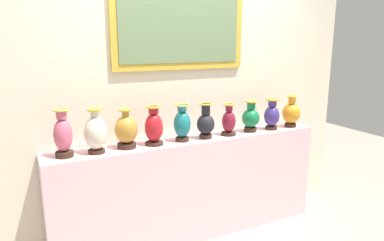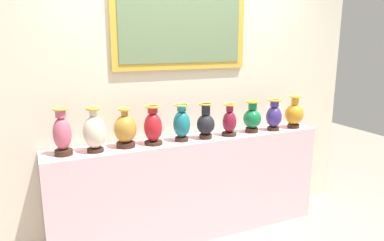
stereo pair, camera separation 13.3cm
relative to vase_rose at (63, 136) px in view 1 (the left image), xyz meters
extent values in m
plane|color=gray|center=(1.10, 0.02, -1.13)|extent=(9.79, 9.79, 0.00)
cube|color=beige|center=(1.10, 0.02, -0.65)|extent=(2.57, 0.35, 0.96)
cube|color=beige|center=(1.10, 0.26, 0.29)|extent=(3.79, 0.10, 2.85)
cube|color=gold|center=(1.08, 0.20, 0.82)|extent=(1.27, 0.03, 0.76)
cube|color=#6B865C|center=(1.08, 0.18, 0.82)|extent=(1.15, 0.01, 0.64)
cylinder|color=#382319|center=(0.00, 0.00, -0.15)|extent=(0.14, 0.14, 0.04)
ellipsoid|color=#CC5972|center=(0.00, 0.00, 0.00)|extent=(0.14, 0.14, 0.25)
cylinder|color=#CC5972|center=(0.00, 0.00, 0.16)|extent=(0.08, 0.08, 0.07)
torus|color=gold|center=(0.00, 0.00, 0.20)|extent=(0.11, 0.11, 0.02)
cylinder|color=#382319|center=(0.24, -0.01, -0.15)|extent=(0.13, 0.13, 0.03)
ellipsoid|color=beige|center=(0.24, -0.01, -0.01)|extent=(0.18, 0.18, 0.26)
cylinder|color=beige|center=(0.24, -0.01, 0.15)|extent=(0.06, 0.06, 0.06)
torus|color=gold|center=(0.24, -0.01, 0.18)|extent=(0.11, 0.11, 0.02)
cylinder|color=#382319|center=(0.49, 0.01, -0.15)|extent=(0.16, 0.16, 0.04)
ellipsoid|color=#B27F2D|center=(0.49, 0.01, -0.01)|extent=(0.19, 0.19, 0.23)
cylinder|color=#B27F2D|center=(0.49, 0.01, 0.13)|extent=(0.06, 0.06, 0.05)
torus|color=gold|center=(0.49, 0.01, 0.15)|extent=(0.10, 0.10, 0.02)
cylinder|color=#382319|center=(0.72, -0.01, -0.15)|extent=(0.16, 0.16, 0.03)
ellipsoid|color=red|center=(0.72, -0.01, -0.02)|extent=(0.15, 0.15, 0.25)
cylinder|color=red|center=(0.72, -0.01, 0.13)|extent=(0.08, 0.08, 0.06)
torus|color=gold|center=(0.72, -0.01, 0.16)|extent=(0.13, 0.13, 0.02)
cylinder|color=#382319|center=(0.98, -0.01, -0.15)|extent=(0.12, 0.12, 0.03)
ellipsoid|color=#19727A|center=(0.98, -0.01, -0.02)|extent=(0.15, 0.15, 0.23)
cylinder|color=#19727A|center=(0.98, -0.01, 0.13)|extent=(0.08, 0.08, 0.05)
torus|color=gold|center=(0.98, -0.01, 0.15)|extent=(0.14, 0.14, 0.02)
cylinder|color=#382319|center=(1.21, -0.03, -0.15)|extent=(0.12, 0.12, 0.04)
ellipsoid|color=black|center=(1.21, -0.03, -0.04)|extent=(0.16, 0.16, 0.18)
cylinder|color=black|center=(1.21, -0.03, 0.10)|extent=(0.08, 0.08, 0.10)
torus|color=gold|center=(1.21, -0.03, 0.15)|extent=(0.13, 0.13, 0.02)
cylinder|color=#382319|center=(1.46, -0.03, -0.15)|extent=(0.14, 0.14, 0.03)
ellipsoid|color=maroon|center=(1.46, -0.03, -0.04)|extent=(0.13, 0.13, 0.20)
cylinder|color=maroon|center=(1.46, -0.03, 0.09)|extent=(0.07, 0.07, 0.06)
torus|color=gold|center=(1.46, -0.03, 0.12)|extent=(0.12, 0.12, 0.02)
cylinder|color=#382319|center=(1.72, -0.01, -0.15)|extent=(0.12, 0.12, 0.04)
ellipsoid|color=#14723D|center=(1.72, -0.01, -0.03)|extent=(0.17, 0.17, 0.18)
cylinder|color=#14723D|center=(1.72, -0.01, 0.09)|extent=(0.08, 0.08, 0.07)
torus|color=gold|center=(1.72, -0.01, 0.13)|extent=(0.12, 0.12, 0.02)
cylinder|color=#382319|center=(1.96, -0.04, -0.15)|extent=(0.12, 0.12, 0.03)
ellipsoid|color=#3F2D7F|center=(1.96, -0.04, -0.03)|extent=(0.15, 0.15, 0.20)
cylinder|color=#3F2D7F|center=(1.96, -0.04, 0.10)|extent=(0.08, 0.08, 0.06)
torus|color=gold|center=(1.96, -0.04, 0.13)|extent=(0.13, 0.13, 0.02)
cylinder|color=#382319|center=(2.21, -0.04, -0.15)|extent=(0.12, 0.12, 0.04)
ellipsoid|color=orange|center=(2.21, -0.04, -0.03)|extent=(0.18, 0.18, 0.20)
cylinder|color=orange|center=(2.21, -0.04, 0.11)|extent=(0.07, 0.07, 0.08)
torus|color=gold|center=(2.21, -0.04, 0.15)|extent=(0.12, 0.12, 0.01)
camera|label=1|loc=(-0.29, -2.71, 0.69)|focal=32.85mm
camera|label=2|loc=(-0.17, -2.77, 0.69)|focal=32.85mm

